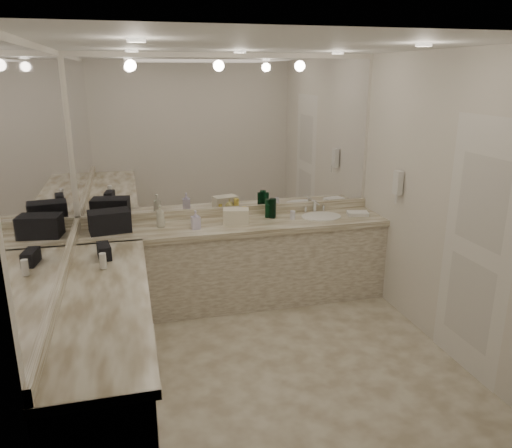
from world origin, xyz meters
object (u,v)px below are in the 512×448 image
object	(u,v)px
sink	(321,217)
wall_phone	(398,183)
cream_cosmetic_case	(236,216)
soap_bottle_c	(238,215)
hand_towel	(358,214)
black_toiletry_bag	(110,221)
soap_bottle_b	(196,220)
soap_bottle_a	(160,216)

from	to	relation	value
sink	wall_phone	size ratio (longest dim) A/B	1.83
cream_cosmetic_case	soap_bottle_c	distance (m)	0.07
sink	soap_bottle_c	bearing A→B (deg)	176.34
cream_cosmetic_case	soap_bottle_c	size ratio (longest dim) A/B	1.81
hand_towel	soap_bottle_c	size ratio (longest dim) A/B	1.52
black_toiletry_bag	soap_bottle_b	distance (m)	0.84
soap_bottle_a	soap_bottle_c	size ratio (longest dim) A/B	1.57
sink	black_toiletry_bag	world-z (taller)	black_toiletry_bag
sink	wall_phone	world-z (taller)	wall_phone
wall_phone	soap_bottle_a	world-z (taller)	wall_phone
hand_towel	sink	bearing A→B (deg)	173.76
wall_phone	cream_cosmetic_case	world-z (taller)	wall_phone
black_toiletry_bag	soap_bottle_b	size ratio (longest dim) A/B	2.04
wall_phone	soap_bottle_c	world-z (taller)	wall_phone
soap_bottle_c	black_toiletry_bag	bearing A→B (deg)	-178.48
black_toiletry_bag	soap_bottle_c	world-z (taller)	black_toiletry_bag
soap_bottle_a	soap_bottle_c	distance (m)	0.80
black_toiletry_bag	hand_towel	xyz separation A→B (m)	(2.63, -0.07, -0.09)
soap_bottle_a	soap_bottle_c	xyz separation A→B (m)	(0.80, 0.01, -0.04)
cream_cosmetic_case	soap_bottle_b	size ratio (longest dim) A/B	1.39
wall_phone	soap_bottle_b	xyz separation A→B (m)	(-1.99, 0.40, -0.35)
soap_bottle_a	soap_bottle_b	size ratio (longest dim) A/B	1.21
sink	soap_bottle_b	size ratio (longest dim) A/B	2.30
wall_phone	soap_bottle_b	size ratio (longest dim) A/B	1.26
hand_towel	wall_phone	bearing A→B (deg)	-66.89
soap_bottle_c	soap_bottle_b	bearing A→B (deg)	-161.50
soap_bottle_b	soap_bottle_a	bearing A→B (deg)	156.29
sink	cream_cosmetic_case	xyz separation A→B (m)	(-0.95, -0.00, 0.08)
wall_phone	hand_towel	world-z (taller)	wall_phone
black_toiletry_bag	cream_cosmetic_case	xyz separation A→B (m)	(1.27, -0.03, -0.04)
wall_phone	hand_towel	size ratio (longest dim) A/B	1.08
sink	cream_cosmetic_case	world-z (taller)	cream_cosmetic_case
soap_bottle_a	black_toiletry_bag	bearing A→B (deg)	-176.92
black_toiletry_bag	hand_towel	world-z (taller)	black_toiletry_bag
cream_cosmetic_case	soap_bottle_b	distance (m)	0.44
wall_phone	sink	bearing A→B (deg)	140.43
sink	soap_bottle_c	world-z (taller)	soap_bottle_c
cream_cosmetic_case	soap_bottle_b	bearing A→B (deg)	-155.41
cream_cosmetic_case	soap_bottle_a	size ratio (longest dim) A/B	1.15
black_toiletry_bag	soap_bottle_b	bearing A→B (deg)	-8.29
cream_cosmetic_case	hand_towel	bearing A→B (deg)	10.69
black_toiletry_bag	hand_towel	size ratio (longest dim) A/B	1.75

